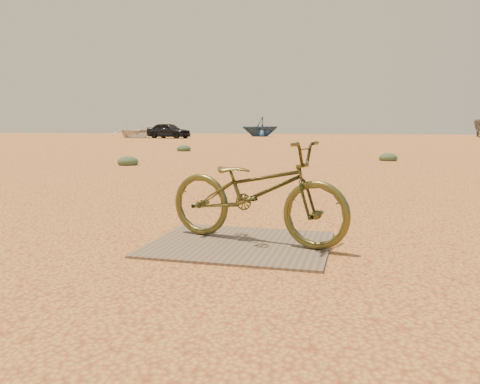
% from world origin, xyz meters
% --- Properties ---
extents(ground, '(120.00, 120.00, 0.00)m').
position_xyz_m(ground, '(0.00, 0.00, 0.00)').
color(ground, gold).
rests_on(ground, ground).
extents(plywood_board, '(1.59, 1.31, 0.02)m').
position_xyz_m(plywood_board, '(0.34, -0.50, 0.01)').
color(plywood_board, '#6F5B4C').
rests_on(plywood_board, ground).
extents(bicycle, '(1.85, 1.00, 0.92)m').
position_xyz_m(bicycle, '(0.46, -0.41, 0.48)').
color(bicycle, '#4D4B21').
rests_on(bicycle, plywood_board).
extents(car, '(4.24, 2.47, 1.35)m').
position_xyz_m(car, '(-15.08, 33.83, 0.68)').
color(car, black).
rests_on(car, ground).
extents(boat_near_left, '(6.35, 6.79, 1.14)m').
position_xyz_m(boat_near_left, '(-19.17, 35.43, 0.57)').
color(boat_near_left, silver).
rests_on(boat_near_left, ground).
extents(boat_far_left, '(5.01, 4.85, 2.02)m').
position_xyz_m(boat_far_left, '(-8.91, 43.17, 1.01)').
color(boat_far_left, '#2C4C72').
rests_on(boat_far_left, ground).
extents(kale_a, '(0.57, 0.57, 0.31)m').
position_xyz_m(kale_a, '(-4.87, 7.19, 0.00)').
color(kale_a, '#465F41').
rests_on(kale_a, ground).
extents(kale_b, '(0.56, 0.56, 0.31)m').
position_xyz_m(kale_b, '(2.18, 10.73, 0.00)').
color(kale_b, '#465F41').
rests_on(kale_b, ground).
extents(kale_c, '(0.61, 0.61, 0.34)m').
position_xyz_m(kale_c, '(-6.05, 14.40, 0.00)').
color(kale_c, '#465F41').
rests_on(kale_c, ground).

